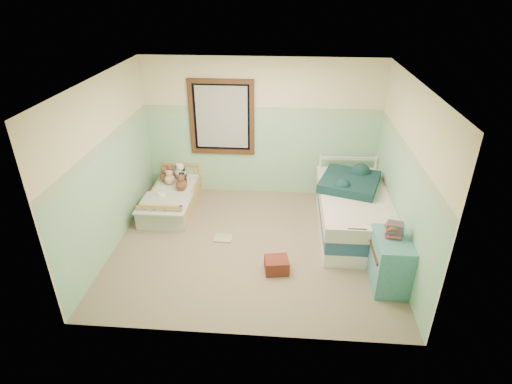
# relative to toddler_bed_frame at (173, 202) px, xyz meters

# --- Properties ---
(floor) EXTENTS (4.20, 3.60, 0.02)m
(floor) POSITION_rel_toddler_bed_frame_xyz_m (1.52, -1.05, -0.11)
(floor) COLOR #6D5E4B
(floor) RESTS_ON ground
(ceiling) EXTENTS (4.20, 3.60, 0.02)m
(ceiling) POSITION_rel_toddler_bed_frame_xyz_m (1.52, -1.05, 2.41)
(ceiling) COLOR silver
(ceiling) RESTS_ON wall_back
(wall_back) EXTENTS (4.20, 0.04, 2.50)m
(wall_back) POSITION_rel_toddler_bed_frame_xyz_m (1.52, 0.75, 1.15)
(wall_back) COLOR beige
(wall_back) RESTS_ON floor
(wall_front) EXTENTS (4.20, 0.04, 2.50)m
(wall_front) POSITION_rel_toddler_bed_frame_xyz_m (1.52, -2.85, 1.15)
(wall_front) COLOR beige
(wall_front) RESTS_ON floor
(wall_left) EXTENTS (0.04, 3.60, 2.50)m
(wall_left) POSITION_rel_toddler_bed_frame_xyz_m (-0.58, -1.05, 1.15)
(wall_left) COLOR beige
(wall_left) RESTS_ON floor
(wall_right) EXTENTS (0.04, 3.60, 2.50)m
(wall_right) POSITION_rel_toddler_bed_frame_xyz_m (3.62, -1.05, 1.15)
(wall_right) COLOR beige
(wall_right) RESTS_ON floor
(wainscot_mint) EXTENTS (4.20, 0.01, 1.50)m
(wainscot_mint) POSITION_rel_toddler_bed_frame_xyz_m (1.52, 0.74, 0.65)
(wainscot_mint) COLOR #86C295
(wainscot_mint) RESTS_ON floor
(border_strip) EXTENTS (4.20, 0.01, 0.15)m
(border_strip) POSITION_rel_toddler_bed_frame_xyz_m (1.52, 0.74, 1.48)
(border_strip) COLOR #5A865A
(border_strip) RESTS_ON wall_back
(window_frame) EXTENTS (1.16, 0.06, 1.36)m
(window_frame) POSITION_rel_toddler_bed_frame_xyz_m (0.82, 0.71, 1.35)
(window_frame) COLOR #42240F
(window_frame) RESTS_ON wall_back
(window_blinds) EXTENTS (0.92, 0.01, 1.12)m
(window_blinds) POSITION_rel_toddler_bed_frame_xyz_m (0.82, 0.72, 1.35)
(window_blinds) COLOR beige
(window_blinds) RESTS_ON window_frame
(toddler_bed_frame) EXTENTS (0.76, 1.51, 0.19)m
(toddler_bed_frame) POSITION_rel_toddler_bed_frame_xyz_m (0.00, 0.00, 0.00)
(toddler_bed_frame) COLOR #AD7944
(toddler_bed_frame) RESTS_ON floor
(toddler_mattress) EXTENTS (0.69, 1.45, 0.12)m
(toddler_mattress) POSITION_rel_toddler_bed_frame_xyz_m (0.00, 0.00, 0.16)
(toddler_mattress) COLOR silver
(toddler_mattress) RESTS_ON toddler_bed_frame
(patchwork_quilt) EXTENTS (0.82, 0.76, 0.03)m
(patchwork_quilt) POSITION_rel_toddler_bed_frame_xyz_m (0.00, -0.47, 0.23)
(patchwork_quilt) COLOR #87ACCD
(patchwork_quilt) RESTS_ON toddler_mattress
(plush_bed_brown) EXTENTS (0.19, 0.19, 0.19)m
(plush_bed_brown) POSITION_rel_toddler_bed_frame_xyz_m (-0.15, 0.50, 0.31)
(plush_bed_brown) COLOR brown
(plush_bed_brown) RESTS_ON toddler_mattress
(plush_bed_white) EXTENTS (0.20, 0.20, 0.20)m
(plush_bed_white) POSITION_rel_toddler_bed_frame_xyz_m (0.05, 0.50, 0.32)
(plush_bed_white) COLOR white
(plush_bed_white) RESTS_ON toddler_mattress
(plush_bed_tan) EXTENTS (0.18, 0.18, 0.18)m
(plush_bed_tan) POSITION_rel_toddler_bed_frame_xyz_m (-0.10, 0.28, 0.31)
(plush_bed_tan) COLOR #D6AD86
(plush_bed_tan) RESTS_ON toddler_mattress
(plush_bed_dark) EXTENTS (0.17, 0.17, 0.17)m
(plush_bed_dark) POSITION_rel_toddler_bed_frame_xyz_m (0.13, 0.28, 0.30)
(plush_bed_dark) COLOR black
(plush_bed_dark) RESTS_ON toddler_mattress
(plush_floor_cream) EXTENTS (0.26, 0.26, 0.26)m
(plush_floor_cream) POSITION_rel_toddler_bed_frame_xyz_m (-0.12, -0.20, 0.03)
(plush_floor_cream) COLOR white
(plush_floor_cream) RESTS_ON floor
(plush_floor_tan) EXTENTS (0.22, 0.22, 0.22)m
(plush_floor_tan) POSITION_rel_toddler_bed_frame_xyz_m (-0.14, -0.42, 0.01)
(plush_floor_tan) COLOR #D6AD86
(plush_floor_tan) RESTS_ON floor
(twin_bed_frame) EXTENTS (1.02, 2.04, 0.22)m
(twin_bed_frame) POSITION_rel_toddler_bed_frame_xyz_m (3.07, -0.52, 0.01)
(twin_bed_frame) COLOR white
(twin_bed_frame) RESTS_ON floor
(twin_boxspring) EXTENTS (1.02, 2.04, 0.22)m
(twin_boxspring) POSITION_rel_toddler_bed_frame_xyz_m (3.07, -0.52, 0.23)
(twin_boxspring) COLOR navy
(twin_boxspring) RESTS_ON twin_bed_frame
(twin_mattress) EXTENTS (1.06, 2.08, 0.22)m
(twin_mattress) POSITION_rel_toddler_bed_frame_xyz_m (3.07, -0.52, 0.45)
(twin_mattress) COLOR beige
(twin_mattress) RESTS_ON twin_boxspring
(teal_blanket) EXTENTS (1.10, 1.14, 0.14)m
(teal_blanket) POSITION_rel_toddler_bed_frame_xyz_m (3.02, -0.22, 0.63)
(teal_blanket) COLOR #12393C
(teal_blanket) RESTS_ON twin_mattress
(dresser) EXTENTS (0.45, 0.71, 0.71)m
(dresser) POSITION_rel_toddler_bed_frame_xyz_m (3.39, -1.80, 0.26)
(dresser) COLOR teal
(dresser) RESTS_ON floor
(book_stack) EXTENTS (0.23, 0.20, 0.20)m
(book_stack) POSITION_rel_toddler_bed_frame_xyz_m (3.39, -1.75, 0.72)
(book_stack) COLOR brown
(book_stack) RESTS_ON dresser
(red_pillow) EXTENTS (0.37, 0.33, 0.20)m
(red_pillow) POSITION_rel_toddler_bed_frame_xyz_m (1.90, -1.66, 0.00)
(red_pillow) COLOR #9B200D
(red_pillow) RESTS_ON floor
(floor_book) EXTENTS (0.30, 0.23, 0.03)m
(floor_book) POSITION_rel_toddler_bed_frame_xyz_m (1.04, -0.94, -0.08)
(floor_book) COLOR #F5A732
(floor_book) RESTS_ON floor
(extra_plush_0) EXTENTS (0.16, 0.16, 0.16)m
(extra_plush_0) POSITION_rel_toddler_bed_frame_xyz_m (0.08, 0.50, 0.30)
(extra_plush_0) COLOR black
(extra_plush_0) RESTS_ON toddler_mattress
(extra_plush_1) EXTENTS (0.20, 0.20, 0.20)m
(extra_plush_1) POSITION_rel_toddler_bed_frame_xyz_m (0.03, 0.55, 0.32)
(extra_plush_1) COLOR white
(extra_plush_1) RESTS_ON toddler_mattress
(extra_plush_2) EXTENTS (0.20, 0.20, 0.20)m
(extra_plush_2) POSITION_rel_toddler_bed_frame_xyz_m (0.16, 0.07, 0.32)
(extra_plush_2) COLOR brown
(extra_plush_2) RESTS_ON toddler_mattress
(extra_plush_3) EXTENTS (0.19, 0.19, 0.19)m
(extra_plush_3) POSITION_rel_toddler_bed_frame_xyz_m (-0.22, 0.38, 0.31)
(extra_plush_3) COLOR brown
(extra_plush_3) RESTS_ON toddler_mattress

